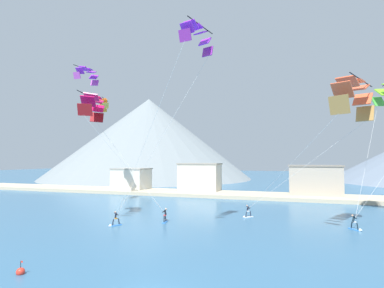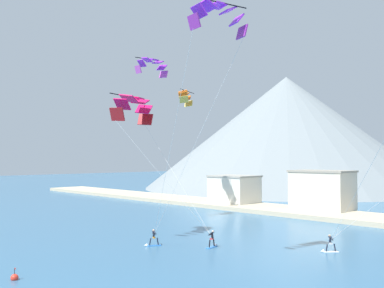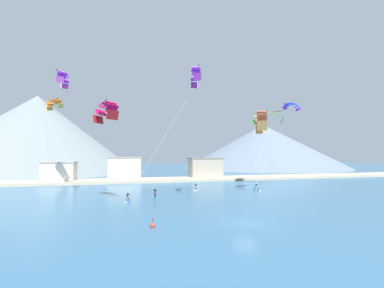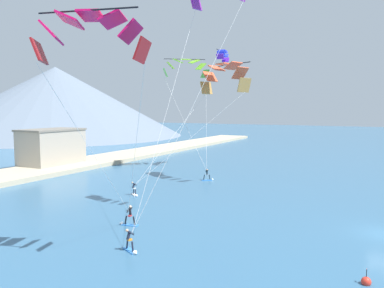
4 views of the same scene
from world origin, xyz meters
name	(u,v)px [view 3 (image 3 of 4)]	position (x,y,z in m)	size (l,w,h in m)	color
ground_plane	(245,223)	(0.00, 0.00, 0.00)	(400.00, 400.00, 0.00)	#336084
kitesurfer_near_lead	(257,188)	(13.96, 22.24, 0.52)	(1.35, 1.64, 1.74)	#337FDB
kitesurfer_near_trail	(127,199)	(-12.44, 15.75, 0.49)	(1.10, 1.75, 1.71)	#337FDB
kitesurfer_mid_center	(155,194)	(-7.65, 19.70, 0.54)	(0.70, 1.78, 1.79)	#337FDB
kitesurfer_far_left	(195,189)	(1.58, 25.80, 0.48)	(1.40, 1.61, 1.69)	white
parafoil_kite_near_lead	(267,117)	(21.22, 29.80, 16.95)	(10.62, 10.67, 16.90)	green
parafoil_kite_near_trail	(195,76)	(-1.84, 13.99, 20.50)	(11.57, 5.55, 20.33)	purple
parafoil_kite_mid_center	(106,111)	(-15.77, 15.89, 14.47)	(10.19, 6.98, 14.32)	maroon
parafoil_kite_far_left	(261,120)	(13.61, 19.80, 14.53)	(14.50, 10.26, 14.73)	#B68441
parafoil_kite_distant_high_outer	(63,78)	(-24.01, 25.17, 21.74)	(1.72, 5.32, 2.41)	#C14AB6
parafoil_kite_distant_low_drift	(54,103)	(-27.91, 35.22, 18.83)	(4.62, 5.45, 2.34)	gold
parafoil_kite_distant_mid_solo	(292,106)	(24.37, 24.64, 18.91)	(4.90, 2.05, 1.62)	#6822BB
race_marker_buoy	(152,226)	(-10.10, 0.90, 0.16)	(0.56, 0.56, 1.02)	red
shoreline_strip	(169,180)	(0.00, 48.20, 0.35)	(180.00, 10.00, 0.70)	#BCAD8E
shore_building_harbour_front	(59,172)	(-29.60, 49.57, 2.86)	(8.18, 6.66, 5.70)	silver
shore_building_promenade_mid	(125,169)	(-12.74, 51.23, 3.49)	(9.40, 5.99, 6.95)	beige
shore_building_quay_east	(205,168)	(11.78, 50.63, 3.33)	(10.27, 6.30, 6.64)	#A89E8E
mountain_peak_west_ridge	(36,134)	(-49.71, 98.54, 16.73)	(84.67, 84.67, 33.47)	gray
mountain_peak_central_summit	(263,146)	(67.14, 109.96, 12.74)	(92.89, 92.89, 25.47)	slate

